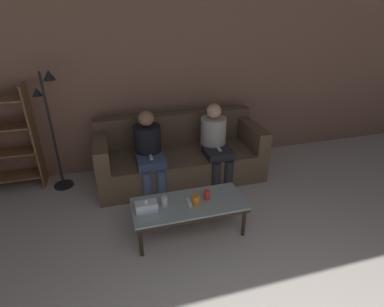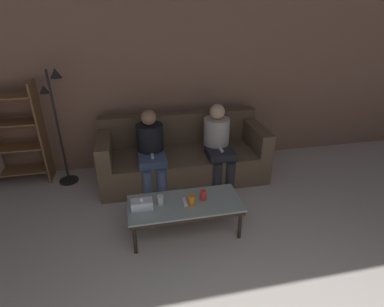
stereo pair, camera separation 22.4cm
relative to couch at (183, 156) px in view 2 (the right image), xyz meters
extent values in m
cube|color=#8C6651|center=(0.00, 0.53, 0.98)|extent=(12.00, 0.06, 2.60)
cube|color=brown|center=(0.00, -0.06, -0.11)|extent=(2.30, 0.93, 0.41)
cube|color=brown|center=(0.00, 0.30, 0.33)|extent=(2.30, 0.20, 0.45)
cube|color=brown|center=(-1.06, -0.06, 0.26)|extent=(0.18, 0.93, 0.32)
cube|color=brown|center=(1.06, -0.06, 0.26)|extent=(0.18, 0.93, 0.32)
cube|color=#8C9E99|center=(-0.20, -1.24, 0.06)|extent=(1.20, 0.53, 0.02)
cube|color=#2D2319|center=(-0.20, -1.24, 0.03)|extent=(1.18, 0.52, 0.04)
cylinder|color=#2D2319|center=(-0.75, -1.45, -0.15)|extent=(0.04, 0.04, 0.33)
cylinder|color=#2D2319|center=(0.35, -1.45, -0.15)|extent=(0.04, 0.04, 0.33)
cylinder|color=#2D2319|center=(-0.75, -1.03, -0.15)|extent=(0.04, 0.04, 0.33)
cylinder|color=#2D2319|center=(0.35, -1.03, -0.15)|extent=(0.04, 0.04, 0.33)
cylinder|color=red|center=(0.01, -1.22, 0.12)|extent=(0.06, 0.06, 0.11)
cylinder|color=orange|center=(-0.14, -1.29, 0.12)|extent=(0.08, 0.08, 0.11)
cylinder|color=silver|center=(-0.45, -1.21, 0.12)|extent=(0.07, 0.07, 0.10)
cube|color=silver|center=(-0.65, -1.25, 0.12)|extent=(0.22, 0.12, 0.10)
sphere|color=white|center=(-0.65, -1.25, 0.18)|extent=(0.04, 0.04, 0.04)
cube|color=white|center=(-0.20, -1.24, 0.08)|extent=(0.04, 0.15, 0.02)
cube|color=brown|center=(-1.89, 0.30, 0.39)|extent=(0.02, 0.32, 1.41)
cube|color=brown|center=(-2.33, 0.30, -0.14)|extent=(0.90, 0.32, 0.02)
cube|color=brown|center=(-2.33, 0.30, 0.21)|extent=(0.90, 0.32, 0.02)
cube|color=brown|center=(-2.33, 0.30, 0.57)|extent=(0.90, 0.32, 0.02)
cylinder|color=black|center=(-1.64, 0.15, -0.30)|extent=(0.26, 0.26, 0.02)
cylinder|color=black|center=(-1.64, 0.15, 0.47)|extent=(0.03, 0.03, 1.58)
cone|color=black|center=(-1.54, 0.15, 1.21)|extent=(0.14, 0.14, 0.12)
cone|color=black|center=(-1.72, 0.19, 1.01)|extent=(0.12, 0.12, 0.10)
cylinder|color=#47567A|center=(-0.55, -0.52, -0.11)|extent=(0.13, 0.13, 0.41)
cylinder|color=#47567A|center=(-0.37, -0.52, -0.11)|extent=(0.13, 0.13, 0.41)
cube|color=#47567A|center=(-0.46, -0.32, 0.15)|extent=(0.35, 0.41, 0.10)
cylinder|color=black|center=(-0.46, -0.11, 0.33)|extent=(0.35, 0.35, 0.46)
sphere|color=#997051|center=(-0.46, -0.11, 0.65)|extent=(0.20, 0.20, 0.20)
cube|color=white|center=(-0.46, -0.36, 0.22)|extent=(0.04, 0.12, 0.02)
cylinder|color=#28282D|center=(0.37, -0.52, -0.11)|extent=(0.13, 0.13, 0.41)
cylinder|color=#28282D|center=(0.55, -0.52, -0.11)|extent=(0.13, 0.13, 0.41)
cube|color=#28282D|center=(0.46, -0.32, 0.15)|extent=(0.36, 0.40, 0.10)
cylinder|color=#B7B2A8|center=(0.46, -0.11, 0.33)|extent=(0.36, 0.36, 0.47)
sphere|color=#DBAD89|center=(0.46, -0.11, 0.67)|extent=(0.20, 0.20, 0.20)
cube|color=white|center=(0.46, -0.36, 0.22)|extent=(0.04, 0.12, 0.02)
camera|label=1|loc=(-0.88, -3.76, 1.94)|focal=28.00mm
camera|label=2|loc=(-0.66, -3.81, 1.94)|focal=28.00mm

